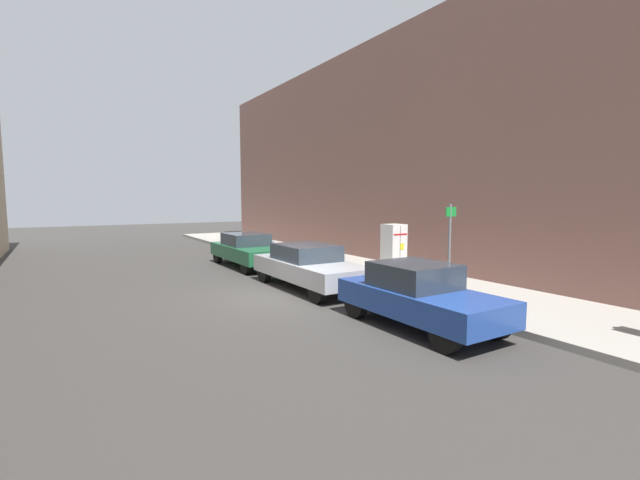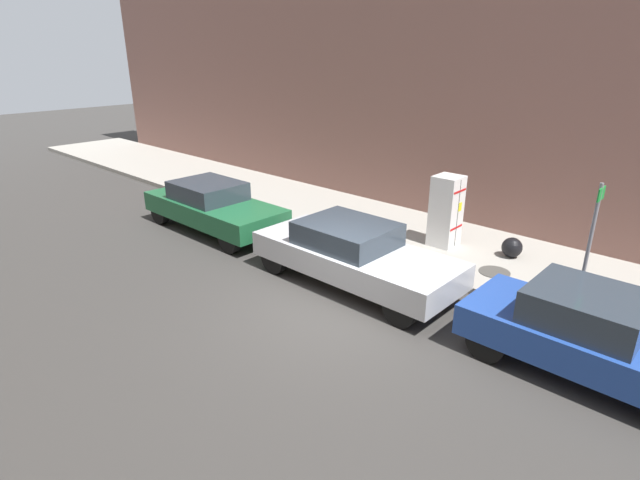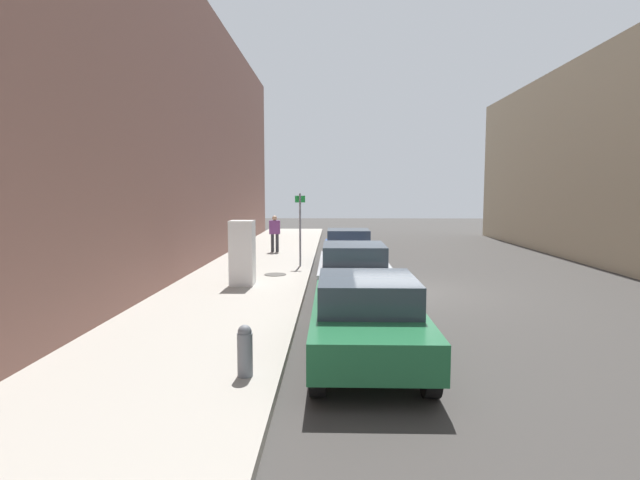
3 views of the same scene
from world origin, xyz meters
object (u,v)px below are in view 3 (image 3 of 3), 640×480
(street_sign_post, at_px, (300,226))
(pedestrian_walking_far, at_px, (275,231))
(parked_sedan_green, at_px, (366,314))
(discarded_refrigerator, at_px, (242,253))
(parked_sedan_silver, at_px, (353,268))
(trash_bag, at_px, (239,267))
(parked_hatchback_blue, at_px, (348,248))
(fire_hydrant, at_px, (245,350))

(street_sign_post, distance_m, pedestrian_walking_far, 4.41)
(street_sign_post, distance_m, parked_sedan_green, 9.62)
(discarded_refrigerator, distance_m, street_sign_post, 4.01)
(pedestrian_walking_far, bearing_deg, street_sign_post, 85.29)
(street_sign_post, height_order, parked_sedan_silver, street_sign_post)
(parked_sedan_silver, bearing_deg, discarded_refrigerator, 171.15)
(parked_sedan_silver, bearing_deg, street_sign_post, 112.36)
(trash_bag, height_order, parked_hatchback_blue, parked_hatchback_blue)
(street_sign_post, relative_size, trash_bag, 5.23)
(parked_sedan_green, bearing_deg, parked_hatchback_blue, 90.00)
(street_sign_post, xyz_separation_m, pedestrian_walking_far, (-1.40, 4.15, -0.53))
(pedestrian_walking_far, bearing_deg, fire_hydrant, 71.72)
(trash_bag, height_order, parked_sedan_silver, parked_sedan_silver)
(street_sign_post, bearing_deg, pedestrian_walking_far, 108.58)
(discarded_refrigerator, height_order, parked_hatchback_blue, discarded_refrigerator)
(fire_hydrant, bearing_deg, street_sign_post, 89.54)
(discarded_refrigerator, height_order, pedestrian_walking_far, discarded_refrigerator)
(street_sign_post, relative_size, pedestrian_walking_far, 1.61)
(parked_sedan_green, xyz_separation_m, parked_hatchback_blue, (0.00, 10.10, -0.00))
(pedestrian_walking_far, height_order, parked_sedan_silver, pedestrian_walking_far)
(fire_hydrant, height_order, trash_bag, fire_hydrant)
(parked_hatchback_blue, bearing_deg, discarded_refrigerator, -125.43)
(street_sign_post, bearing_deg, parked_sedan_green, -79.59)
(parked_sedan_green, bearing_deg, fire_hydrant, -142.99)
(trash_bag, relative_size, parked_sedan_green, 0.11)
(parked_sedan_silver, bearing_deg, pedestrian_walking_far, 110.51)
(trash_bag, distance_m, parked_hatchback_blue, 4.50)
(fire_hydrant, bearing_deg, parked_sedan_green, 37.01)
(parked_sedan_silver, height_order, parked_hatchback_blue, parked_hatchback_blue)
(street_sign_post, xyz_separation_m, trash_bag, (-1.81, -2.08, -1.20))
(discarded_refrigerator, bearing_deg, street_sign_post, 69.36)
(parked_sedan_silver, bearing_deg, parked_sedan_green, -90.00)
(street_sign_post, height_order, trash_bag, street_sign_post)
(pedestrian_walking_far, bearing_deg, parked_sedan_green, 79.69)
(fire_hydrant, height_order, pedestrian_walking_far, pedestrian_walking_far)
(discarded_refrigerator, height_order, street_sign_post, street_sign_post)
(parked_sedan_green, bearing_deg, discarded_refrigerator, 118.80)
(pedestrian_walking_far, bearing_deg, trash_bag, 62.88)
(discarded_refrigerator, distance_m, parked_sedan_silver, 3.19)
(street_sign_post, relative_size, parked_sedan_silver, 0.54)
(parked_hatchback_blue, bearing_deg, pedestrian_walking_far, 132.02)
(discarded_refrigerator, height_order, fire_hydrant, discarded_refrigerator)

